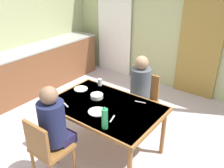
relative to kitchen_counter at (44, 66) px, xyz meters
The scene contains 19 objects.
ground_plane 2.14m from the kitchen_counter, 20.43° to the right, with size 6.13×6.13×0.00m, color #C1B0B4.
wall_back 2.72m from the kitchen_counter, 39.65° to the left, with size 4.78×0.10×2.79m, color #AFB57D.
wall_left 1.01m from the kitchen_counter, 156.77° to the right, with size 0.10×3.54×2.79m, color #ADB47F.
door_wooden 3.14m from the kitchen_counter, 29.98° to the left, with size 0.80×0.05×2.00m, color olive.
curtain_panel 1.83m from the kitchen_counter, 64.96° to the left, with size 0.90×0.03×2.35m, color white.
kitchen_counter is the anchor object (origin of this frame).
dining_table 2.46m from the kitchen_counter, 19.82° to the right, with size 1.46×0.96×0.72m.
chair_near_diner 2.70m from the kitchen_counter, 38.10° to the right, with size 0.40×0.40×0.87m.
chair_far_diner 2.41m from the kitchen_counter, ahead, with size 0.40×0.40×0.87m.
person_near_diner 2.64m from the kitchen_counter, 35.75° to the right, with size 0.30×0.37×0.77m.
person_far_diner 2.44m from the kitchen_counter, ahead, with size 0.30×0.37×0.77m.
water_bottle_green_near 2.90m from the kitchen_counter, 24.91° to the right, with size 0.07×0.07×0.28m.
serving_bowl_center 2.24m from the kitchen_counter, 19.50° to the right, with size 0.17×0.17×0.06m, color silver.
dinner_plate_near_left 2.56m from the kitchen_counter, 23.55° to the right, with size 0.22×0.22×0.01m, color white.
dinner_plate_near_right 1.89m from the kitchen_counter, 21.47° to the right, with size 0.20×0.20×0.01m, color white.
drinking_glass_by_near_diner 1.96m from the kitchen_counter, 12.66° to the right, with size 0.06×0.06×0.11m, color silver.
cutlery_knife_near 2.69m from the kitchen_counter, 10.47° to the right, with size 0.15×0.02×0.00m, color silver.
cutlery_fork_near 2.78m from the kitchen_counter, 21.68° to the right, with size 0.15×0.02×0.00m, color silver.
cutlery_knife_far 2.22m from the kitchen_counter, 30.80° to the right, with size 0.15×0.02×0.00m, color silver.
Camera 1 is at (2.04, -2.21, 2.35)m, focal length 39.03 mm.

